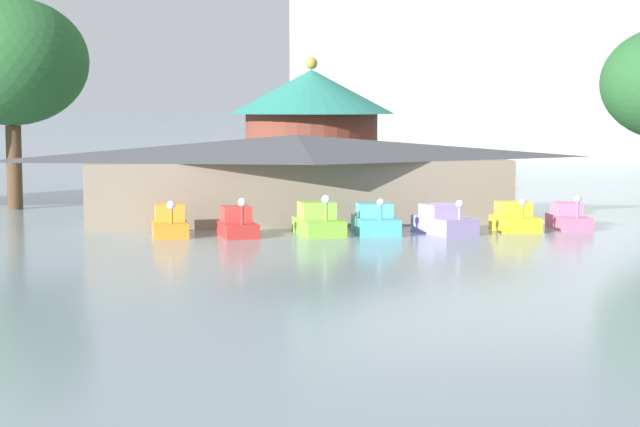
{
  "coord_description": "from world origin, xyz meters",
  "views": [
    {
      "loc": [
        -0.04,
        -10.88,
        5.43
      ],
      "look_at": [
        5.99,
        20.69,
        2.25
      ],
      "focal_mm": 61.69,
      "sensor_mm": 36.0,
      "label": 1
    }
  ],
  "objects": [
    {
      "name": "pedal_boat_lavender",
      "position": [
        13.78,
        33.54,
        0.5
      ],
      "size": [
        2.33,
        3.16,
        1.52
      ],
      "rotation": [
        0.0,
        0.0,
        -1.3
      ],
      "color": "#B299D8",
      "rests_on": "ground"
    },
    {
      "name": "pedal_boat_yellow",
      "position": [
        17.1,
        33.94,
        0.5
      ],
      "size": [
        1.75,
        2.34,
        1.48
      ],
      "rotation": [
        0.0,
        0.0,
        -1.61
      ],
      "color": "yellow",
      "rests_on": "ground"
    },
    {
      "name": "pedal_boat_red",
      "position": [
        5.07,
        34.2,
        0.5
      ],
      "size": [
        1.58,
        2.51,
        1.68
      ],
      "rotation": [
        0.0,
        0.0,
        -1.48
      ],
      "color": "red",
      "rests_on": "ground"
    },
    {
      "name": "pedal_boat_orange",
      "position": [
        2.33,
        34.8,
        0.52
      ],
      "size": [
        1.42,
        2.32,
        1.56
      ],
      "rotation": [
        0.0,
        0.0,
        -1.57
      ],
      "color": "orange",
      "rests_on": "ground"
    },
    {
      "name": "shoreline_tree_mid",
      "position": [
        -4.98,
        48.2,
        7.62
      ],
      "size": [
        7.92,
        7.92,
        10.95
      ],
      "color": "brown",
      "rests_on": "ground"
    },
    {
      "name": "pedal_boat_lime",
      "position": [
        8.5,
        34.19,
        0.54
      ],
      "size": [
        1.86,
        2.94,
        1.76
      ],
      "rotation": [
        0.0,
        0.0,
        -1.5
      ],
      "color": "#8CCC3F",
      "rests_on": "ground"
    },
    {
      "name": "background_building_block",
      "position": [
        33.51,
        91.34,
        9.33
      ],
      "size": [
        32.11,
        14.59,
        18.62
      ],
      "color": "silver",
      "rests_on": "ground"
    },
    {
      "name": "boathouse",
      "position": [
        8.48,
        39.65,
        2.12
      ],
      "size": [
        20.93,
        6.77,
        4.05
      ],
      "color": "gray",
      "rests_on": "ground"
    },
    {
      "name": "green_roof_pavilion",
      "position": [
        11.28,
        51.01,
        4.13
      ],
      "size": [
        9.5,
        9.5,
        8.14
      ],
      "color": "brown",
      "rests_on": "ground"
    },
    {
      "name": "pedal_boat_cyan",
      "position": [
        10.94,
        34.1,
        0.51
      ],
      "size": [
        1.85,
        2.99,
        1.59
      ],
      "rotation": [
        0.0,
        0.0,
        -1.64
      ],
      "color": "#4CB7CC",
      "rests_on": "ground"
    },
    {
      "name": "pedal_boat_pink",
      "position": [
        19.74,
        34.31,
        0.45
      ],
      "size": [
        1.49,
        2.71,
        1.58
      ],
      "rotation": [
        0.0,
        0.0,
        -1.64
      ],
      "color": "pink",
      "rests_on": "ground"
    }
  ]
}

